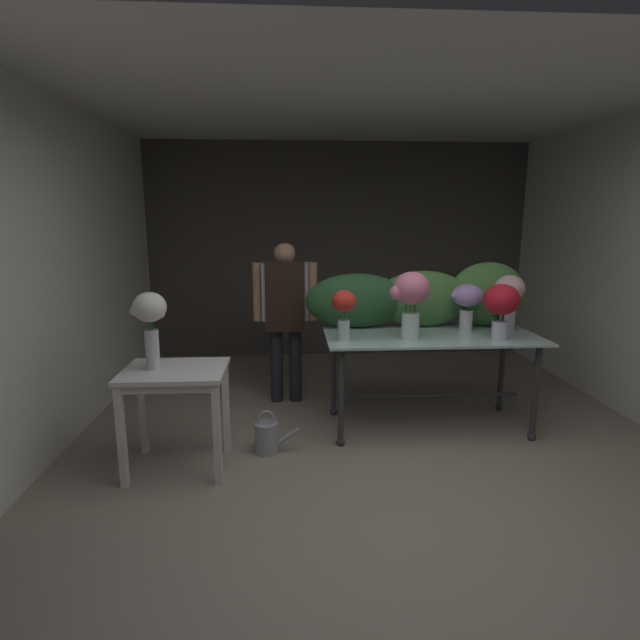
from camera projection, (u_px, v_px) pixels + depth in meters
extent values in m
plane|color=gray|center=(357.00, 406.00, 4.81)|extent=(8.70, 8.70, 0.00)
cube|color=#4C4742|center=(338.00, 251.00, 6.47)|extent=(4.92, 0.12, 2.71)
cube|color=silver|center=(81.00, 267.00, 4.39)|extent=(0.12, 4.08, 2.71)
cube|color=silver|center=(620.00, 264.00, 4.69)|extent=(0.12, 4.08, 2.71)
cube|color=silver|center=(362.00, 99.00, 4.26)|extent=(5.04, 4.08, 0.12)
cube|color=silver|center=(430.00, 335.00, 4.18)|extent=(1.76, 0.84, 0.02)
cylinder|color=#38383D|center=(341.00, 398.00, 3.90)|extent=(0.05, 0.05, 0.80)
sphere|color=#38383D|center=(341.00, 442.00, 3.98)|extent=(0.07, 0.07, 0.07)
cylinder|color=#38383D|center=(535.00, 393.00, 4.00)|extent=(0.05, 0.05, 0.80)
sphere|color=#38383D|center=(532.00, 437.00, 4.07)|extent=(0.07, 0.07, 0.07)
cylinder|color=#38383D|center=(334.00, 373.00, 4.53)|extent=(0.05, 0.05, 0.80)
sphere|color=#38383D|center=(333.00, 411.00, 4.60)|extent=(0.07, 0.07, 0.07)
cylinder|color=#38383D|center=(502.00, 369.00, 4.62)|extent=(0.05, 0.05, 0.80)
sphere|color=#38383D|center=(499.00, 407.00, 4.70)|extent=(0.07, 0.07, 0.07)
cylinder|color=#38383D|center=(428.00, 396.00, 4.29)|extent=(1.56, 0.03, 0.03)
cube|color=white|center=(175.00, 371.00, 3.49)|extent=(0.71, 0.57, 0.03)
cube|color=white|center=(175.00, 377.00, 3.50)|extent=(0.65, 0.51, 0.06)
cube|color=white|center=(121.00, 437.00, 3.30)|extent=(0.05, 0.05, 0.71)
cube|color=white|center=(217.00, 434.00, 3.34)|extent=(0.05, 0.05, 0.71)
cube|color=white|center=(143.00, 409.00, 3.79)|extent=(0.05, 0.05, 0.71)
cube|color=white|center=(226.00, 407.00, 3.83)|extent=(0.05, 0.05, 0.71)
cylinder|color=#232328|center=(277.00, 360.00, 4.88)|extent=(0.12, 0.12, 0.82)
cylinder|color=#232328|center=(295.00, 360.00, 4.89)|extent=(0.12, 0.12, 0.82)
cube|color=#999EA8|center=(285.00, 291.00, 4.75)|extent=(0.43, 0.22, 0.54)
cube|color=black|center=(285.00, 297.00, 4.64)|extent=(0.37, 0.02, 0.66)
cylinder|color=tan|center=(258.00, 292.00, 4.73)|extent=(0.09, 0.09, 0.55)
cylinder|color=tan|center=(312.00, 291.00, 4.77)|extent=(0.09, 0.09, 0.55)
sphere|color=tan|center=(285.00, 253.00, 4.68)|extent=(0.20, 0.20, 0.20)
ellipsoid|color=black|center=(284.00, 246.00, 4.68)|extent=(0.15, 0.15, 0.09)
ellipsoid|color=#28562D|center=(357.00, 301.00, 4.39)|extent=(0.90, 0.31, 0.48)
ellipsoid|color=#477F3D|center=(423.00, 299.00, 4.42)|extent=(0.84, 0.25, 0.50)
ellipsoid|color=#477F3D|center=(487.00, 294.00, 4.45)|extent=(0.69, 0.30, 0.57)
cylinder|color=silver|center=(499.00, 330.00, 4.00)|extent=(0.12, 0.12, 0.15)
cylinder|color=#9EBCB2|center=(499.00, 335.00, 4.01)|extent=(0.11, 0.11, 0.06)
cylinder|color=#28562D|center=(503.00, 323.00, 3.99)|extent=(0.01, 0.01, 0.24)
cylinder|color=#28562D|center=(498.00, 323.00, 4.02)|extent=(0.01, 0.01, 0.24)
cylinder|color=#28562D|center=(496.00, 323.00, 3.98)|extent=(0.01, 0.01, 0.24)
cylinder|color=#28562D|center=(501.00, 324.00, 3.96)|extent=(0.01, 0.01, 0.24)
ellipsoid|color=red|center=(502.00, 300.00, 3.95)|extent=(0.28, 0.28, 0.25)
sphere|color=red|center=(491.00, 297.00, 3.91)|extent=(0.09, 0.09, 0.09)
sphere|color=red|center=(513.00, 296.00, 3.93)|extent=(0.10, 0.10, 0.10)
ellipsoid|color=#28562D|center=(495.00, 318.00, 4.00)|extent=(0.10, 0.09, 0.03)
cylinder|color=silver|center=(344.00, 331.00, 3.94)|extent=(0.10, 0.10, 0.16)
cylinder|color=#9EBCB2|center=(344.00, 336.00, 3.95)|extent=(0.09, 0.09, 0.07)
cylinder|color=#477F3D|center=(347.00, 323.00, 3.93)|extent=(0.01, 0.01, 0.26)
cylinder|color=#477F3D|center=(342.00, 323.00, 3.94)|extent=(0.01, 0.01, 0.26)
cylinder|color=#477F3D|center=(343.00, 324.00, 3.92)|extent=(0.01, 0.01, 0.26)
ellipsoid|color=red|center=(344.00, 301.00, 3.89)|extent=(0.19, 0.19, 0.17)
sphere|color=red|center=(351.00, 298.00, 3.91)|extent=(0.06, 0.06, 0.06)
cylinder|color=silver|center=(410.00, 326.00, 3.98)|extent=(0.14, 0.14, 0.22)
cylinder|color=#9EBCB2|center=(410.00, 333.00, 3.99)|extent=(0.13, 0.13, 0.09)
cylinder|color=#387033|center=(415.00, 318.00, 3.97)|extent=(0.01, 0.01, 0.32)
cylinder|color=#387033|center=(410.00, 318.00, 3.99)|extent=(0.01, 0.01, 0.32)
cylinder|color=#387033|center=(406.00, 318.00, 3.97)|extent=(0.01, 0.01, 0.32)
cylinder|color=#387033|center=(410.00, 319.00, 3.94)|extent=(0.01, 0.01, 0.32)
ellipsoid|color=pink|center=(412.00, 288.00, 3.92)|extent=(0.28, 0.28, 0.26)
sphere|color=pink|center=(397.00, 293.00, 3.90)|extent=(0.12, 0.12, 0.12)
sphere|color=pink|center=(424.00, 288.00, 3.91)|extent=(0.09, 0.09, 0.09)
cylinder|color=silver|center=(466.00, 320.00, 4.29)|extent=(0.11, 0.11, 0.18)
cylinder|color=#9EBCB2|center=(465.00, 326.00, 4.30)|extent=(0.10, 0.10, 0.08)
cylinder|color=#2D6028|center=(469.00, 316.00, 4.28)|extent=(0.01, 0.01, 0.24)
cylinder|color=#2D6028|center=(464.00, 316.00, 4.29)|extent=(0.01, 0.01, 0.24)
cylinder|color=#2D6028|center=(466.00, 316.00, 4.26)|extent=(0.01, 0.01, 0.24)
ellipsoid|color=#B28ED1|center=(467.00, 295.00, 4.24)|extent=(0.26, 0.26, 0.19)
sphere|color=#B28ED1|center=(455.00, 295.00, 4.21)|extent=(0.08, 0.08, 0.08)
ellipsoid|color=#387033|center=(468.00, 308.00, 4.26)|extent=(0.06, 0.11, 0.03)
cylinder|color=silver|center=(507.00, 319.00, 4.29)|extent=(0.12, 0.12, 0.21)
cylinder|color=#9EBCB2|center=(507.00, 325.00, 4.30)|extent=(0.11, 0.11, 0.09)
cylinder|color=#28562D|center=(511.00, 313.00, 4.28)|extent=(0.01, 0.01, 0.29)
cylinder|color=#28562D|center=(504.00, 312.00, 4.30)|extent=(0.01, 0.01, 0.29)
cylinder|color=#28562D|center=(508.00, 313.00, 4.26)|extent=(0.01, 0.01, 0.29)
ellipsoid|color=#EFB2BC|center=(510.00, 288.00, 4.24)|extent=(0.25, 0.25, 0.22)
sphere|color=#EFB2BC|center=(498.00, 288.00, 4.25)|extent=(0.07, 0.07, 0.07)
sphere|color=#EFB2BC|center=(520.00, 289.00, 4.25)|extent=(0.08, 0.08, 0.08)
ellipsoid|color=#477F3D|center=(508.00, 304.00, 4.30)|extent=(0.11, 0.06, 0.03)
cylinder|color=silver|center=(152.00, 350.00, 3.45)|extent=(0.10, 0.10, 0.28)
cylinder|color=#9EBCB2|center=(153.00, 361.00, 3.47)|extent=(0.09, 0.09, 0.12)
cylinder|color=#2D6028|center=(154.00, 342.00, 3.44)|extent=(0.01, 0.01, 0.37)
cylinder|color=#2D6028|center=(152.00, 341.00, 3.46)|extent=(0.01, 0.01, 0.37)
cylinder|color=#2D6028|center=(150.00, 342.00, 3.44)|extent=(0.01, 0.01, 0.37)
cylinder|color=#2D6028|center=(152.00, 343.00, 3.42)|extent=(0.01, 0.01, 0.37)
ellipsoid|color=white|center=(149.00, 307.00, 3.39)|extent=(0.23, 0.23, 0.20)
sphere|color=white|center=(135.00, 311.00, 3.39)|extent=(0.08, 0.08, 0.08)
sphere|color=white|center=(160.00, 313.00, 3.39)|extent=(0.07, 0.07, 0.07)
cylinder|color=#999EA3|center=(267.00, 438.00, 3.84)|extent=(0.18, 0.18, 0.24)
cylinder|color=#999EA3|center=(289.00, 436.00, 3.85)|extent=(0.18, 0.04, 0.14)
torus|color=#999EA3|center=(266.00, 418.00, 3.81)|extent=(0.13, 0.02, 0.13)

